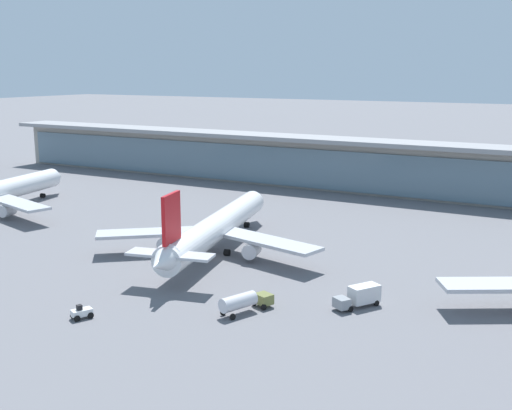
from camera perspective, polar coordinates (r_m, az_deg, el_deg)
ground_plane at (r=118.16m, az=-3.85°, el=-4.77°), size 1200.00×1200.00×0.00m
airliner_centre_stand at (r=120.51m, az=-3.67°, el=-2.07°), size 42.87×56.61×15.21m
service_truck_near_nose_grey at (r=95.23m, az=9.31°, el=-8.04°), size 5.77×7.43×3.10m
service_truck_under_wing_olive at (r=91.79m, az=-1.07°, el=-8.64°), size 5.21×8.83×2.95m
service_truck_mid_apron_white at (r=93.29m, az=-15.39°, el=-9.29°), size 2.78×3.32×2.05m
terminal_building at (r=182.39m, az=8.90°, el=3.61°), size 253.31×12.80×15.20m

